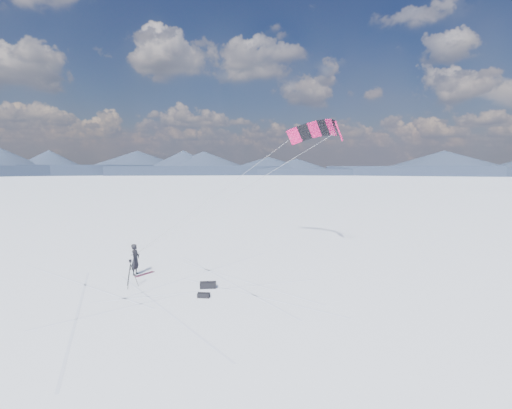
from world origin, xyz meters
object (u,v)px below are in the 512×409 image
object	(u,v)px
snowkiter	(136,275)
tripod	(131,269)
snowboard	(145,274)
gear_bag_a	(208,285)
gear_bag_b	(204,295)

from	to	relation	value
snowkiter	tripod	bearing A→B (deg)	-160.87
snowboard	gear_bag_a	size ratio (longest dim) A/B	1.46
snowkiter	tripod	xyz separation A→B (m)	(-0.13, -2.41, 0.98)
tripod	gear_bag_a	world-z (taller)	tripod
gear_bag_b	tripod	bearing A→B (deg)	165.52
snowboard	tripod	xyz separation A→B (m)	(-0.65, -2.32, 0.96)
tripod	snowkiter	bearing A→B (deg)	80.78
snowkiter	gear_bag_b	distance (m)	6.14
tripod	gear_bag_a	distance (m)	4.28
tripod	gear_bag_b	bearing A→B (deg)	-42.60
tripod	snowboard	bearing A→B (deg)	68.26
snowboard	gear_bag_b	size ratio (longest dim) A/B	2.01
snowboard	gear_bag_a	bearing A→B (deg)	-88.01
tripod	gear_bag_b	distance (m)	4.55
tripod	gear_bag_b	xyz separation A→B (m)	(3.60, -2.66, -0.86)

